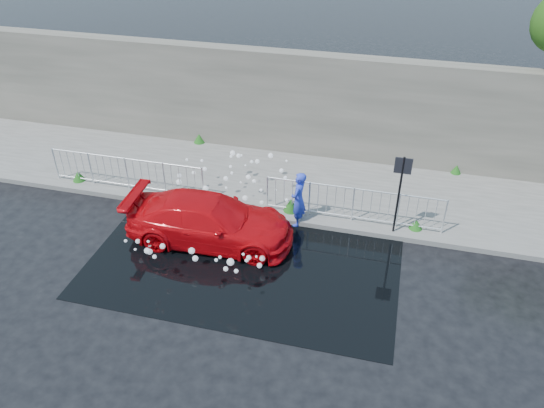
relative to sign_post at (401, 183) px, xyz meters
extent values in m
plane|color=black|center=(-4.20, -3.10, -1.72)|extent=(90.00, 90.00, 0.00)
cube|color=#5D5D59|center=(-4.20, 1.90, -1.65)|extent=(30.00, 4.00, 0.15)
cube|color=#5D5D59|center=(-4.20, -0.10, -1.64)|extent=(30.00, 0.25, 0.16)
cube|color=#545046|center=(-4.20, 4.10, 0.18)|extent=(30.00, 0.60, 3.50)
cube|color=black|center=(-3.70, -2.10, -1.72)|extent=(8.00, 5.00, 0.01)
cylinder|color=black|center=(0.00, 0.00, -0.47)|extent=(0.06, 0.06, 2.50)
cube|color=black|center=(0.00, 0.00, 0.53)|extent=(0.45, 0.04, 0.45)
cylinder|color=silver|center=(-10.70, 0.25, -1.02)|extent=(0.05, 0.05, 1.10)
cylinder|color=silver|center=(-5.70, 0.25, -1.02)|extent=(0.05, 0.05, 1.10)
cylinder|color=silver|center=(-8.20, 0.25, -0.50)|extent=(5.00, 0.04, 0.04)
cylinder|color=silver|center=(-8.20, 0.25, -1.45)|extent=(5.00, 0.04, 0.04)
cylinder|color=silver|center=(-3.70, 0.25, -1.02)|extent=(0.05, 0.05, 1.10)
cylinder|color=silver|center=(1.30, 0.25, -1.02)|extent=(0.05, 0.05, 1.10)
cylinder|color=silver|center=(-1.20, 0.25, -0.50)|extent=(5.00, 0.04, 0.04)
cylinder|color=silver|center=(-1.20, 0.25, -1.45)|extent=(5.00, 0.04, 0.04)
cone|color=#165517|center=(-10.00, 0.30, -1.41)|extent=(0.40, 0.40, 0.33)
cone|color=#165517|center=(-6.20, 0.30, -1.42)|extent=(0.36, 0.36, 0.30)
cone|color=#165517|center=(-3.00, 0.30, -1.37)|extent=(0.44, 0.44, 0.40)
cone|color=#165517|center=(0.60, 0.30, -1.43)|extent=(0.38, 0.38, 0.28)
cone|color=#165517|center=(-7.20, 3.80, -1.41)|extent=(0.42, 0.42, 0.33)
cone|color=#165517|center=(1.80, 3.80, -1.43)|extent=(0.34, 0.34, 0.29)
sphere|color=white|center=(-3.11, 0.20, -1.16)|extent=(0.10, 0.10, 0.10)
sphere|color=white|center=(-5.28, -0.43, -1.38)|extent=(0.10, 0.10, 0.10)
sphere|color=white|center=(-5.10, 0.62, -0.97)|extent=(0.15, 0.15, 0.15)
sphere|color=white|center=(-4.58, 0.46, -0.93)|extent=(0.07, 0.07, 0.07)
sphere|color=white|center=(-5.22, 1.70, -0.67)|extent=(0.17, 0.17, 0.17)
sphere|color=white|center=(-5.07, 1.03, -0.78)|extent=(0.10, 0.10, 0.10)
sphere|color=white|center=(-6.52, 0.34, -1.14)|extent=(0.18, 0.18, 0.18)
sphere|color=white|center=(-4.18, -0.29, -1.43)|extent=(0.18, 0.18, 0.18)
sphere|color=white|center=(-6.54, 0.46, -0.99)|extent=(0.15, 0.15, 0.15)
sphere|color=white|center=(-5.23, 1.56, -0.72)|extent=(0.09, 0.09, 0.09)
sphere|color=white|center=(-4.99, 1.59, -0.68)|extent=(0.15, 0.15, 0.15)
sphere|color=white|center=(-6.61, 1.27, -0.87)|extent=(0.09, 0.09, 0.09)
sphere|color=white|center=(-5.97, 0.02, -1.27)|extent=(0.14, 0.14, 0.14)
sphere|color=white|center=(-4.24, 0.72, -0.99)|extent=(0.12, 0.12, 0.12)
sphere|color=white|center=(-4.92, 1.69, -0.71)|extent=(0.07, 0.07, 0.07)
sphere|color=white|center=(-4.33, 0.06, -1.20)|extent=(0.16, 0.16, 0.16)
sphere|color=white|center=(-4.99, 0.89, -0.91)|extent=(0.10, 0.10, 0.10)
sphere|color=white|center=(-4.49, 1.37, -0.70)|extent=(0.11, 0.11, 0.11)
sphere|color=white|center=(-4.34, 1.48, -0.74)|extent=(0.15, 0.15, 0.15)
sphere|color=white|center=(-5.32, -0.11, -1.30)|extent=(0.17, 0.17, 0.17)
sphere|color=white|center=(-3.82, 0.04, -1.26)|extent=(0.12, 0.12, 0.12)
sphere|color=white|center=(-6.18, 0.01, -1.27)|extent=(0.09, 0.09, 0.09)
sphere|color=white|center=(-3.61, -0.19, -1.38)|extent=(0.08, 0.08, 0.08)
sphere|color=white|center=(-6.06, 1.18, -0.78)|extent=(0.10, 0.10, 0.10)
sphere|color=white|center=(-3.94, 0.43, -1.09)|extent=(0.09, 0.09, 0.09)
sphere|color=white|center=(-4.69, 1.32, -0.84)|extent=(0.06, 0.06, 0.06)
sphere|color=white|center=(-4.41, -0.30, -1.47)|extent=(0.10, 0.10, 0.10)
sphere|color=white|center=(-4.81, -0.15, -1.38)|extent=(0.11, 0.11, 0.11)
sphere|color=white|center=(-3.31, 0.85, -0.81)|extent=(0.11, 0.11, 0.11)
sphere|color=white|center=(-5.00, 0.33, -1.11)|extent=(0.08, 0.08, 0.08)
sphere|color=white|center=(-5.41, -0.46, -1.43)|extent=(0.18, 0.18, 0.18)
sphere|color=white|center=(-4.43, 0.76, -0.90)|extent=(0.15, 0.15, 0.15)
sphere|color=white|center=(-5.13, -0.31, -1.43)|extent=(0.11, 0.11, 0.11)
sphere|color=white|center=(-3.46, -0.54, -1.51)|extent=(0.11, 0.11, 0.11)
sphere|color=white|center=(-5.83, 0.79, -0.84)|extent=(0.14, 0.14, 0.14)
sphere|color=white|center=(-4.04, 1.95, -0.74)|extent=(0.17, 0.17, 0.17)
sphere|color=white|center=(-5.20, -0.38, -1.45)|extent=(0.07, 0.07, 0.07)
sphere|color=white|center=(-3.47, 1.73, -0.74)|extent=(0.07, 0.07, 0.07)
sphere|color=white|center=(-3.53, 1.31, -0.85)|extent=(0.14, 0.14, 0.14)
sphere|color=white|center=(-3.52, 0.54, -1.08)|extent=(0.06, 0.06, 0.06)
sphere|color=white|center=(-6.16, 0.68, -0.94)|extent=(0.12, 0.12, 0.12)
sphere|color=white|center=(-5.60, 0.18, -1.14)|extent=(0.18, 0.18, 0.18)
sphere|color=white|center=(-5.72, -3.33, -0.85)|extent=(0.14, 0.14, 0.14)
sphere|color=white|center=(-3.07, -2.90, -1.08)|extent=(0.13, 0.13, 0.13)
sphere|color=white|center=(-3.50, -2.81, -0.89)|extent=(0.07, 0.07, 0.07)
sphere|color=white|center=(-3.60, -3.47, -0.62)|extent=(0.18, 0.18, 0.18)
sphere|color=white|center=(-6.57, -2.42, -1.38)|extent=(0.13, 0.13, 0.13)
sphere|color=white|center=(-4.16, -2.68, -1.23)|extent=(0.09, 0.09, 0.09)
sphere|color=white|center=(-6.29, -2.34, -1.52)|extent=(0.09, 0.09, 0.09)
sphere|color=white|center=(-5.50, -3.53, -0.80)|extent=(0.10, 0.10, 0.10)
sphere|color=white|center=(-6.03, -3.45, -0.75)|extent=(0.07, 0.07, 0.07)
sphere|color=white|center=(-4.91, -2.70, -1.15)|extent=(0.17, 0.17, 0.17)
sphere|color=white|center=(-3.34, -3.05, -0.87)|extent=(0.09, 0.09, 0.09)
sphere|color=white|center=(-5.71, -3.47, -0.71)|extent=(0.15, 0.15, 0.15)
sphere|color=white|center=(-3.97, -3.41, -0.69)|extent=(0.09, 0.09, 0.09)
sphere|color=white|center=(-4.45, -3.52, -0.66)|extent=(0.14, 0.14, 0.14)
sphere|color=white|center=(-3.39, -3.69, -0.67)|extent=(0.10, 0.10, 0.10)
sphere|color=white|center=(-3.21, -2.69, -1.00)|extent=(0.06, 0.06, 0.06)
sphere|color=white|center=(-3.17, -2.28, -1.38)|extent=(0.15, 0.15, 0.15)
sphere|color=white|center=(-3.69, -3.56, -0.77)|extent=(0.12, 0.12, 0.12)
sphere|color=white|center=(-6.12, -2.66, -1.11)|extent=(0.08, 0.08, 0.08)
sphere|color=white|center=(-5.57, -2.94, -0.95)|extent=(0.14, 0.14, 0.14)
sphere|color=white|center=(-3.44, -2.56, -1.19)|extent=(0.13, 0.13, 0.13)
sphere|color=white|center=(-6.53, -3.03, -0.90)|extent=(0.08, 0.08, 0.08)
imported|color=red|center=(-4.86, -1.45, -1.06)|extent=(4.63, 2.06, 1.32)
imported|color=blue|center=(-2.70, -0.10, -0.88)|extent=(0.49, 0.67, 1.68)
camera|label=1|loc=(-0.33, -12.38, 7.26)|focal=35.00mm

